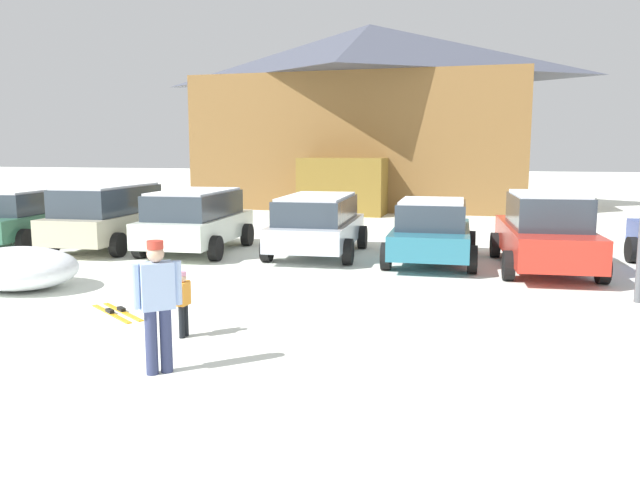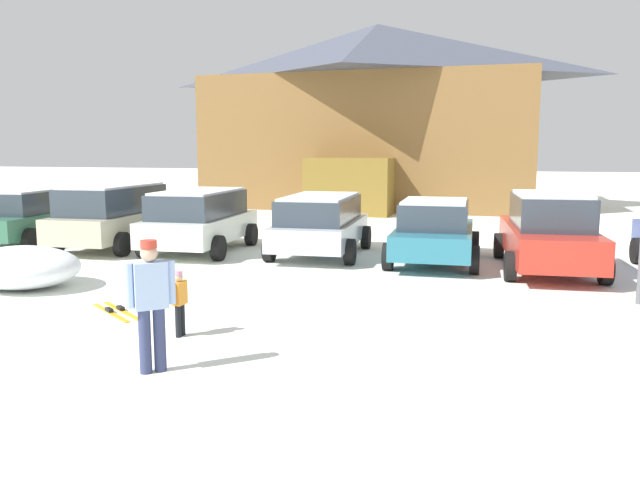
% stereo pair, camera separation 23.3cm
% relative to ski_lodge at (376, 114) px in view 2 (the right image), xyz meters
% --- Properties ---
extents(ski_lodge, '(15.80, 11.88, 8.90)m').
position_rel_ski_lodge_xyz_m(ski_lodge, '(0.00, 0.00, 0.00)').
color(ski_lodge, brown).
rests_on(ski_lodge, ground).
extents(parked_green_coupe, '(2.59, 4.57, 1.60)m').
position_rel_ski_lodge_xyz_m(parked_green_coupe, '(-7.33, -16.33, -3.70)').
color(parked_green_coupe, '#30634A').
rests_on(parked_green_coupe, ground).
extents(parked_beige_suv, '(2.36, 4.49, 1.79)m').
position_rel_ski_lodge_xyz_m(parked_beige_suv, '(-4.36, -16.27, -3.56)').
color(parked_beige_suv, '#B2AB90').
rests_on(parked_beige_suv, ground).
extents(parked_white_suv, '(2.44, 4.25, 1.67)m').
position_rel_ski_lodge_xyz_m(parked_white_suv, '(-1.72, -16.24, -3.61)').
color(parked_white_suv, white).
rests_on(parked_white_suv, ground).
extents(parked_silver_wagon, '(2.42, 4.27, 1.58)m').
position_rel_ski_lodge_xyz_m(parked_silver_wagon, '(1.59, -15.91, -3.65)').
color(parked_silver_wagon, silver).
rests_on(parked_silver_wagon, ground).
extents(parked_teal_hatchback, '(2.26, 4.19, 1.56)m').
position_rel_ski_lodge_xyz_m(parked_teal_hatchback, '(4.58, -16.25, -3.72)').
color(parked_teal_hatchback, '#276B81').
rests_on(parked_teal_hatchback, ground).
extents(parked_red_sedan, '(2.38, 4.84, 1.80)m').
position_rel_ski_lodge_xyz_m(parked_red_sedan, '(7.18, -16.54, -3.62)').
color(parked_red_sedan, red).
rests_on(parked_red_sedan, ground).
extents(skier_child_in_orange_jacket, '(0.16, 0.37, 0.99)m').
position_rel_ski_lodge_xyz_m(skier_child_in_orange_jacket, '(1.56, -23.44, -3.95)').
color(skier_child_in_orange_jacket, black).
rests_on(skier_child_in_orange_jacket, ground).
extents(skier_adult_in_blue_parka, '(0.49, 0.45, 1.67)m').
position_rel_ski_lodge_xyz_m(skier_adult_in_blue_parka, '(1.96, -24.89, -3.57)').
color(skier_adult_in_blue_parka, navy).
rests_on(skier_adult_in_blue_parka, ground).
extents(pair_of_skis, '(1.40, 1.11, 0.08)m').
position_rel_ski_lodge_xyz_m(pair_of_skis, '(-0.18, -22.50, -4.49)').
color(pair_of_skis, gold).
rests_on(pair_of_skis, ground).
extents(plowed_snow_pile, '(2.43, 1.95, 0.84)m').
position_rel_ski_lodge_xyz_m(plowed_snow_pile, '(-3.12, -21.34, -4.09)').
color(plowed_snow_pile, white).
rests_on(plowed_snow_pile, ground).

